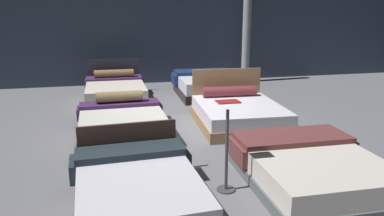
{
  "coord_description": "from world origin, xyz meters",
  "views": [
    {
      "loc": [
        -1.43,
        -6.87,
        2.26
      ],
      "look_at": [
        0.13,
        -0.25,
        0.46
      ],
      "focal_mm": 34.86,
      "sensor_mm": 36.0,
      "label": 1
    }
  ],
  "objects_px": {
    "bed_1": "(311,168)",
    "bed_0": "(138,189)",
    "bed_5": "(207,85)",
    "bed_2": "(123,122)",
    "support_pillar": "(247,26)",
    "price_sign": "(227,156)",
    "bed_3": "(238,113)",
    "bed_4": "(115,90)"
  },
  "relations": [
    {
      "from": "bed_1",
      "to": "bed_0",
      "type": "bearing_deg",
      "value": -177.42
    },
    {
      "from": "bed_1",
      "to": "bed_5",
      "type": "bearing_deg",
      "value": 90.39
    },
    {
      "from": "bed_2",
      "to": "support_pillar",
      "type": "xyz_separation_m",
      "value": [
        4.11,
        4.31,
        1.55
      ]
    },
    {
      "from": "price_sign",
      "to": "bed_0",
      "type": "bearing_deg",
      "value": -173.47
    },
    {
      "from": "bed_3",
      "to": "support_pillar",
      "type": "bearing_deg",
      "value": 70.47
    },
    {
      "from": "bed_4",
      "to": "price_sign",
      "type": "bearing_deg",
      "value": -77.65
    },
    {
      "from": "bed_2",
      "to": "price_sign",
      "type": "height_order",
      "value": "price_sign"
    },
    {
      "from": "bed_3",
      "to": "bed_5",
      "type": "height_order",
      "value": "bed_3"
    },
    {
      "from": "bed_5",
      "to": "price_sign",
      "type": "distance_m",
      "value": 5.51
    },
    {
      "from": "bed_3",
      "to": "bed_4",
      "type": "relative_size",
      "value": 0.98
    },
    {
      "from": "bed_2",
      "to": "bed_1",
      "type": "bearing_deg",
      "value": -51.1
    },
    {
      "from": "bed_4",
      "to": "support_pillar",
      "type": "height_order",
      "value": "support_pillar"
    },
    {
      "from": "bed_5",
      "to": "price_sign",
      "type": "relative_size",
      "value": 1.67
    },
    {
      "from": "support_pillar",
      "to": "bed_2",
      "type": "bearing_deg",
      "value": -133.67
    },
    {
      "from": "bed_1",
      "to": "support_pillar",
      "type": "height_order",
      "value": "support_pillar"
    },
    {
      "from": "bed_2",
      "to": "support_pillar",
      "type": "distance_m",
      "value": 6.16
    },
    {
      "from": "bed_1",
      "to": "bed_3",
      "type": "xyz_separation_m",
      "value": [
        -0.02,
        2.73,
        0.01
      ]
    },
    {
      "from": "bed_0",
      "to": "price_sign",
      "type": "bearing_deg",
      "value": 3.89
    },
    {
      "from": "bed_2",
      "to": "bed_4",
      "type": "relative_size",
      "value": 0.94
    },
    {
      "from": "bed_0",
      "to": "support_pillar",
      "type": "distance_m",
      "value": 8.35
    },
    {
      "from": "bed_5",
      "to": "bed_3",
      "type": "bearing_deg",
      "value": -90.54
    },
    {
      "from": "bed_0",
      "to": "bed_2",
      "type": "xyz_separation_m",
      "value": [
        -0.02,
        2.81,
        -0.02
      ]
    },
    {
      "from": "bed_0",
      "to": "support_pillar",
      "type": "bearing_deg",
      "value": 57.48
    },
    {
      "from": "bed_5",
      "to": "bed_1",
      "type": "bearing_deg",
      "value": -89.33
    },
    {
      "from": "bed_1",
      "to": "bed_3",
      "type": "relative_size",
      "value": 0.98
    },
    {
      "from": "bed_2",
      "to": "bed_4",
      "type": "bearing_deg",
      "value": 89.61
    },
    {
      "from": "bed_1",
      "to": "bed_5",
      "type": "xyz_separation_m",
      "value": [
        0.08,
        5.44,
        0.05
      ]
    },
    {
      "from": "bed_0",
      "to": "bed_1",
      "type": "height_order",
      "value": "bed_0"
    },
    {
      "from": "bed_2",
      "to": "price_sign",
      "type": "distance_m",
      "value": 2.93
    },
    {
      "from": "bed_5",
      "to": "bed_0",
      "type": "bearing_deg",
      "value": -111.8
    },
    {
      "from": "bed_3",
      "to": "bed_4",
      "type": "distance_m",
      "value": 3.63
    },
    {
      "from": "bed_0",
      "to": "bed_3",
      "type": "relative_size",
      "value": 0.96
    },
    {
      "from": "price_sign",
      "to": "bed_5",
      "type": "bearing_deg",
      "value": 77.1
    },
    {
      "from": "bed_3",
      "to": "bed_1",
      "type": "bearing_deg",
      "value": -86.37
    },
    {
      "from": "bed_1",
      "to": "price_sign",
      "type": "distance_m",
      "value": 1.18
    },
    {
      "from": "price_sign",
      "to": "support_pillar",
      "type": "xyz_separation_m",
      "value": [
        2.95,
        6.99,
        1.28
      ]
    },
    {
      "from": "bed_3",
      "to": "bed_5",
      "type": "bearing_deg",
      "value": 91.21
    },
    {
      "from": "bed_5",
      "to": "support_pillar",
      "type": "bearing_deg",
      "value": 44.71
    },
    {
      "from": "bed_2",
      "to": "bed_5",
      "type": "xyz_separation_m",
      "value": [
        2.39,
        2.69,
        0.07
      ]
    },
    {
      "from": "bed_1",
      "to": "bed_4",
      "type": "height_order",
      "value": "bed_4"
    },
    {
      "from": "bed_4",
      "to": "bed_5",
      "type": "relative_size",
      "value": 1.09
    },
    {
      "from": "price_sign",
      "to": "support_pillar",
      "type": "bearing_deg",
      "value": 67.09
    }
  ]
}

